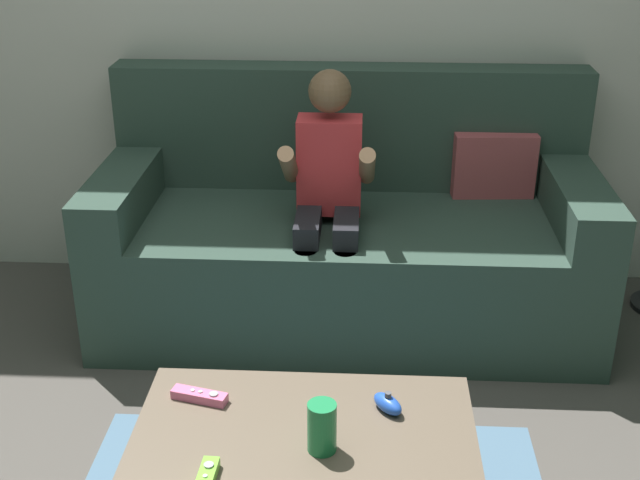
# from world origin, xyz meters

# --- Properties ---
(couch) EXTENTS (1.82, 0.80, 0.91)m
(couch) POSITION_xyz_m (0.24, 1.41, 0.32)
(couch) COLOR #2D4238
(couch) RESTS_ON ground
(person_seated_on_couch) EXTENTS (0.32, 0.39, 0.98)m
(person_seated_on_couch) POSITION_xyz_m (0.17, 1.22, 0.57)
(person_seated_on_couch) COLOR black
(person_seated_on_couch) RESTS_ON ground
(coffee_table) EXTENTS (0.80, 0.58, 0.42)m
(coffee_table) POSITION_xyz_m (0.17, 0.05, 0.38)
(coffee_table) COLOR brown
(coffee_table) RESTS_ON ground
(nunchuk_blue) EXTENTS (0.09, 0.10, 0.05)m
(nunchuk_blue) POSITION_xyz_m (0.36, 0.19, 0.44)
(nunchuk_blue) COLOR blue
(nunchuk_blue) RESTS_ON coffee_table
(game_remote_pink_far_corner) EXTENTS (0.14, 0.07, 0.03)m
(game_remote_pink_far_corner) POSITION_xyz_m (-0.10, 0.20, 0.43)
(game_remote_pink_far_corner) COLOR pink
(game_remote_pink_far_corner) RESTS_ON coffee_table
(soda_can) EXTENTS (0.07, 0.07, 0.12)m
(soda_can) POSITION_xyz_m (0.21, 0.03, 0.48)
(soda_can) COLOR #1E7F47
(soda_can) RESTS_ON coffee_table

